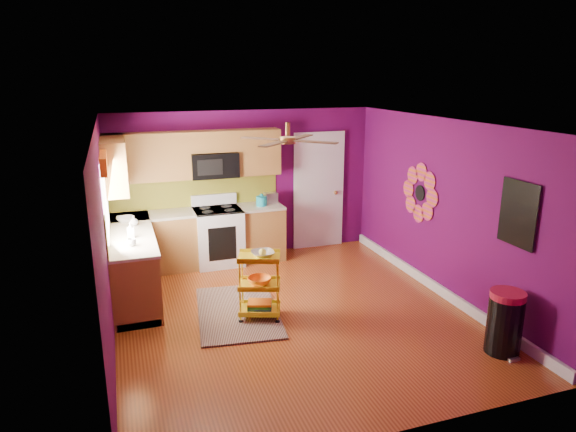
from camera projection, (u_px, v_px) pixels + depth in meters
name	position (u px, v px, depth m)	size (l,w,h in m)	color
ground	(293.00, 314.00, 6.82)	(5.00, 5.00, 0.00)	maroon
room_envelope	(295.00, 194.00, 6.39)	(4.54, 5.04, 2.52)	#580A4E
lower_cabinets	(172.00, 251.00, 7.94)	(2.81, 2.31, 0.94)	brown
electric_range	(218.00, 236.00, 8.50)	(0.76, 0.66, 1.13)	white
upper_cabinetry	(171.00, 159.00, 7.93)	(2.80, 2.30, 1.26)	brown
left_window	(104.00, 181.00, 6.62)	(0.08, 1.35, 1.08)	white
panel_door	(319.00, 192.00, 9.21)	(0.95, 0.11, 2.15)	white
right_wall_art	(459.00, 201.00, 6.81)	(0.04, 2.74, 1.04)	black
ceiling_fan	(288.00, 139.00, 6.38)	(1.01, 1.01, 0.26)	#BF8C3F
shag_rug	(238.00, 312.00, 6.85)	(1.04, 1.70, 0.02)	black
rolling_cart	(260.00, 283.00, 6.58)	(0.62, 0.54, 0.96)	yellow
trash_can	(505.00, 322.00, 5.79)	(0.40, 0.43, 0.75)	black
teal_kettle	(262.00, 201.00, 8.57)	(0.18, 0.18, 0.21)	teal
toaster	(271.00, 198.00, 8.75)	(0.22, 0.15, 0.18)	beige
soap_bottle_a	(130.00, 230.00, 6.91)	(0.09, 0.10, 0.21)	#EA3F72
soap_bottle_b	(134.00, 221.00, 7.46)	(0.12, 0.12, 0.15)	white
counter_dish	(125.00, 219.00, 7.70)	(0.26, 0.26, 0.06)	white
counter_cup	(131.00, 242.00, 6.60)	(0.12, 0.12, 0.09)	white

